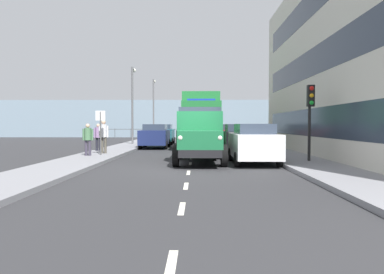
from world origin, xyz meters
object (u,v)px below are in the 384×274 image
(pedestrian_in_dark_coat, at_px, (98,135))
(traffic_light_near, at_px, (310,106))
(truck_vintage_green, at_px, (200,136))
(pedestrian_with_bag, at_px, (88,137))
(car_teal_oppositeside_1, at_px, (163,134))
(street_sign, at_px, (101,125))
(pedestrian_by_lamp, at_px, (104,134))
(car_white_kerbside_near, at_px, (253,143))
(car_navy_oppositeside_0, at_px, (155,136))
(lamp_post_promenade, at_px, (133,98))
(lorry_cargo_green, at_px, (201,119))
(car_black_kerbside_1, at_px, (238,138))
(car_grey_kerbside_3, at_px, (224,133))
(lamp_post_far, at_px, (154,103))
(car_red_kerbside_2, at_px, (229,135))

(pedestrian_in_dark_coat, xyz_separation_m, traffic_light_near, (-10.60, 5.80, 1.39))
(truck_vintage_green, height_order, pedestrian_with_bag, truck_vintage_green)
(car_teal_oppositeside_1, bearing_deg, truck_vintage_green, 101.50)
(pedestrian_with_bag, bearing_deg, street_sign, -132.30)
(pedestrian_with_bag, xyz_separation_m, pedestrian_by_lamp, (-0.40, -1.45, 0.13))
(truck_vintage_green, height_order, pedestrian_in_dark_coat, truck_vintage_green)
(car_white_kerbside_near, bearing_deg, truck_vintage_green, -3.81)
(car_navy_oppositeside_0, height_order, lamp_post_promenade, lamp_post_promenade)
(car_navy_oppositeside_0, xyz_separation_m, pedestrian_with_bag, (2.40, 7.97, 0.18))
(lorry_cargo_green, height_order, car_teal_oppositeside_1, lorry_cargo_green)
(pedestrian_in_dark_coat, bearing_deg, car_navy_oppositeside_0, -121.16)
(pedestrian_by_lamp, distance_m, pedestrian_in_dark_coat, 2.05)
(truck_vintage_green, distance_m, pedestrian_in_dark_coat, 8.02)
(truck_vintage_green, distance_m, car_navy_oppositeside_0, 10.51)
(car_black_kerbside_1, xyz_separation_m, car_navy_oppositeside_0, (5.44, -4.22, 0.00))
(truck_vintage_green, bearing_deg, traffic_light_near, 174.92)
(truck_vintage_green, relative_size, pedestrian_with_bag, 3.56)
(pedestrian_in_dark_coat, distance_m, lamp_post_promenade, 8.28)
(traffic_light_near, bearing_deg, car_teal_oppositeside_1, -63.79)
(truck_vintage_green, relative_size, street_sign, 2.51)
(car_grey_kerbside_3, bearing_deg, car_black_kerbside_1, 90.00)
(traffic_light_near, relative_size, lamp_post_far, 0.48)
(car_grey_kerbside_3, relative_size, car_teal_oppositeside_1, 1.03)
(truck_vintage_green, distance_m, car_black_kerbside_1, 6.25)
(car_white_kerbside_near, relative_size, traffic_light_near, 1.30)
(car_white_kerbside_near, bearing_deg, car_navy_oppositeside_0, -61.87)
(truck_vintage_green, height_order, lorry_cargo_green, lorry_cargo_green)
(car_white_kerbside_near, bearing_deg, pedestrian_with_bag, -15.71)
(car_grey_kerbside_3, xyz_separation_m, lamp_post_promenade, (7.61, 3.75, 2.94))
(lorry_cargo_green, height_order, pedestrian_in_dark_coat, lorry_cargo_green)
(pedestrian_with_bag, distance_m, traffic_light_near, 10.57)
(pedestrian_in_dark_coat, distance_m, traffic_light_near, 12.16)
(car_black_kerbside_1, xyz_separation_m, lamp_post_far, (7.40, -19.44, 3.23))
(pedestrian_with_bag, relative_size, street_sign, 0.70)
(pedestrian_with_bag, height_order, lamp_post_far, lamp_post_far)
(traffic_light_near, bearing_deg, street_sign, -17.22)
(car_teal_oppositeside_1, height_order, pedestrian_with_bag, pedestrian_with_bag)
(lorry_cargo_green, xyz_separation_m, lamp_post_far, (5.23, -15.60, 2.05))
(car_red_kerbside_2, bearing_deg, pedestrian_by_lamp, 46.93)
(lamp_post_far, bearing_deg, car_white_kerbside_near, 106.25)
(lamp_post_far, bearing_deg, pedestrian_with_bag, 88.92)
(pedestrian_by_lamp, bearing_deg, car_navy_oppositeside_0, -107.00)
(car_teal_oppositeside_1, height_order, traffic_light_near, traffic_light_near)
(traffic_light_near, xyz_separation_m, lamp_post_promenade, (9.96, -13.58, 1.36))
(car_red_kerbside_2, bearing_deg, street_sign, 50.33)
(pedestrian_by_lamp, bearing_deg, pedestrian_in_dark_coat, -66.65)
(car_grey_kerbside_3, height_order, pedestrian_with_bag, pedestrian_with_bag)
(car_black_kerbside_1, relative_size, car_navy_oppositeside_0, 0.96)
(lorry_cargo_green, height_order, pedestrian_by_lamp, lorry_cargo_green)
(car_white_kerbside_near, relative_size, car_teal_oppositeside_1, 1.01)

